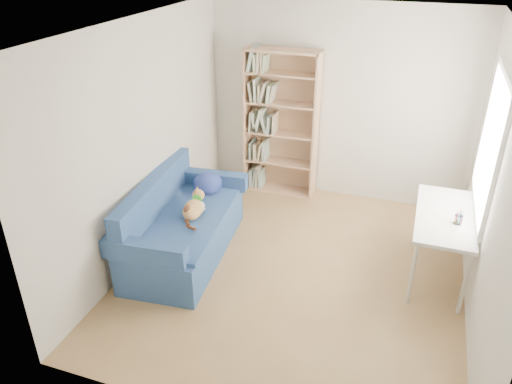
% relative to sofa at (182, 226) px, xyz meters
% --- Properties ---
extents(ground, '(4.00, 4.00, 0.00)m').
position_rel_sofa_xyz_m(ground, '(1.34, 0.05, -0.34)').
color(ground, olive).
rests_on(ground, ground).
extents(room_shell, '(3.54, 4.04, 2.62)m').
position_rel_sofa_xyz_m(room_shell, '(1.44, 0.08, 1.29)').
color(room_shell, silver).
rests_on(room_shell, ground).
extents(sofa, '(1.04, 1.92, 0.91)m').
position_rel_sofa_xyz_m(sofa, '(0.00, 0.00, 0.00)').
color(sofa, navy).
rests_on(sofa, ground).
extents(bookshelf, '(1.00, 0.31, 2.00)m').
position_rel_sofa_xyz_m(bookshelf, '(0.61, 1.87, 0.58)').
color(bookshelf, tan).
rests_on(bookshelf, ground).
extents(desk, '(0.58, 1.26, 0.75)m').
position_rel_sofa_xyz_m(desk, '(2.78, 0.50, 0.34)').
color(desk, white).
rests_on(desk, ground).
extents(pen_cup, '(0.08, 0.08, 0.16)m').
position_rel_sofa_xyz_m(pen_cup, '(2.89, 0.35, 0.47)').
color(pen_cup, white).
rests_on(pen_cup, desk).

